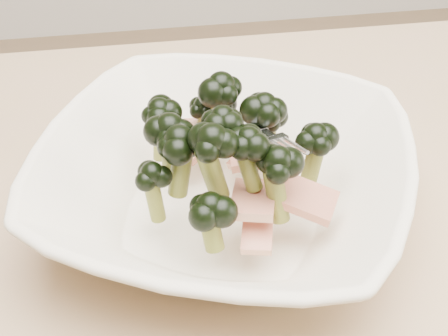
% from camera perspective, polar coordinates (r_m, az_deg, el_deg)
% --- Properties ---
extents(broccoli_dish, '(0.39, 0.39, 0.12)m').
position_cam_1_polar(broccoli_dish, '(0.50, 0.03, -0.78)').
color(broccoli_dish, white).
rests_on(broccoli_dish, dining_table).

